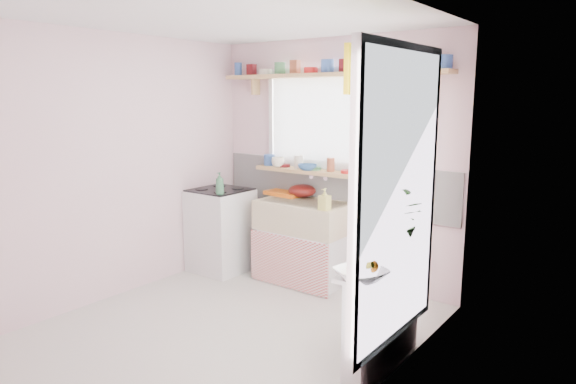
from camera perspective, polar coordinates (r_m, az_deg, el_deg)
The scene contains 19 objects.
room at distance 4.37m, azimuth 7.27°, elevation 3.39°, with size 3.20×3.20×3.20m.
sink_unit at distance 5.35m, azimuth 1.75°, elevation -5.50°, with size 0.95×0.65×1.11m.
cooker at distance 5.74m, azimuth -7.47°, elevation -4.15°, with size 0.58×0.58×0.93m.
radiator_ledge at distance 3.77m, azimuth 10.50°, elevation -13.24°, with size 0.22×0.95×0.78m.
windowsill at distance 5.35m, azimuth 2.93°, elevation 2.26°, with size 1.40×0.22×0.04m, color tan.
pine_shelf at distance 5.21m, azimuth 4.38°, elevation 12.84°, with size 2.52×0.24×0.04m, color tan.
shelf_crockery at distance 5.22m, azimuth 4.22°, elevation 13.66°, with size 2.47×0.11×0.12m.
sill_crockery at distance 5.35m, azimuth 2.79°, elevation 3.08°, with size 1.35×0.11×0.12m.
dish_tray at distance 5.62m, azimuth -0.15°, elevation -0.10°, with size 0.42×0.31×0.04m, color orange.
colander at distance 5.49m, azimuth 1.58°, elevation 0.15°, with size 0.30×0.30×0.14m, color #57110E.
jade_plant at distance 3.74m, azimuth 11.93°, elevation -3.00°, with size 0.49×0.42×0.54m, color #396A2A.
fruit_bowl at distance 3.28m, azimuth 8.11°, elevation -9.09°, with size 0.31×0.31×0.08m, color silver.
herb_pot at distance 3.60m, azimuth 11.25°, elevation -6.37°, with size 0.10×0.07×0.20m, color #29662A.
soap_bottle_sink at distance 4.86m, azimuth 4.09°, elevation -0.81°, with size 0.09×0.10×0.21m, color #CCC55A.
sill_cup at distance 5.54m, azimuth -1.12°, elevation 3.34°, with size 0.14×0.14×0.11m, color white.
sill_bowl at distance 5.32m, azimuth 2.16°, elevation 2.77°, with size 0.20×0.20×0.06m, color #305E9E.
shelf_vase at distance 4.82m, azimuth 14.80°, elevation 13.86°, with size 0.15×0.15×0.15m, color #AA5134.
cooker_bottle at distance 5.32m, azimuth -7.60°, elevation 0.95°, with size 0.09×0.09×0.23m, color #39724C.
fruit at distance 3.26m, azimuth 8.28°, elevation -8.07°, with size 0.20×0.14×0.10m.
Camera 1 is at (2.79, -2.92, 1.91)m, focal length 32.00 mm.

